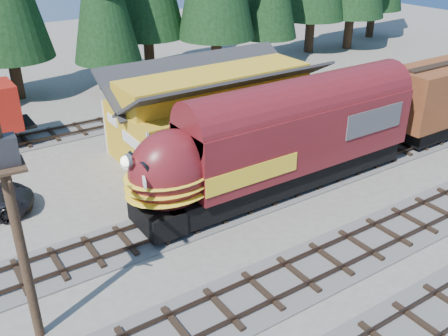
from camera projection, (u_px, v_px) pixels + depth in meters
ground at (337, 223)px, 23.54m from camera, size 120.00×120.00×0.00m
track_siding at (405, 146)px, 31.47m from camera, size 68.00×3.20×0.33m
track_spur at (22, 142)px, 31.97m from camera, size 32.00×3.20×0.33m
depot at (216, 103)px, 30.05m from camera, size 12.80×7.00×5.30m
locomotive at (273, 147)px, 24.97m from camera, size 16.46×3.27×4.47m
utility_pole at (11, 195)px, 14.74m from camera, size 1.28×2.37×9.68m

